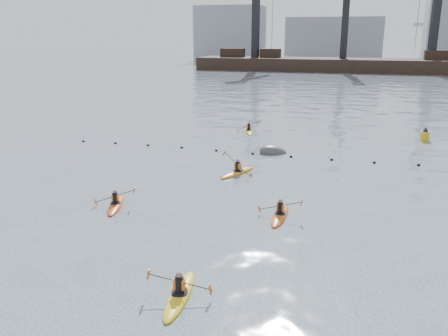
{
  "coord_description": "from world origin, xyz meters",
  "views": [
    {
      "loc": [
        6.0,
        -12.27,
        8.98
      ],
      "look_at": [
        -0.2,
        8.56,
        2.8
      ],
      "focal_mm": 38.0,
      "sensor_mm": 36.0,
      "label": 1
    }
  ],
  "objects_px": {
    "kayaker_3": "(238,172)",
    "nav_buoy": "(425,136)",
    "kayaker_5": "(249,131)",
    "kayaker_0": "(280,215)",
    "mooring_buoy": "(273,153)",
    "kayaker_2": "(116,204)",
    "kayaker_1": "(180,294)"
  },
  "relations": [
    {
      "from": "mooring_buoy",
      "to": "kayaker_1",
      "type": "bearing_deg",
      "value": -87.96
    },
    {
      "from": "kayaker_5",
      "to": "mooring_buoy",
      "type": "xyz_separation_m",
      "value": [
        3.83,
        -7.53,
        -0.1
      ]
    },
    {
      "from": "kayaker_3",
      "to": "nav_buoy",
      "type": "relative_size",
      "value": 2.66
    },
    {
      "from": "kayaker_2",
      "to": "kayaker_3",
      "type": "height_order",
      "value": "kayaker_3"
    },
    {
      "from": "kayaker_0",
      "to": "kayaker_1",
      "type": "xyz_separation_m",
      "value": [
        -2.06,
        -8.62,
        0.0
      ]
    },
    {
      "from": "kayaker_3",
      "to": "kayaker_5",
      "type": "xyz_separation_m",
      "value": [
        -2.59,
        13.76,
        -0.01
      ]
    },
    {
      "from": "kayaker_2",
      "to": "kayaker_3",
      "type": "distance_m",
      "value": 9.17
    },
    {
      "from": "kayaker_1",
      "to": "nav_buoy",
      "type": "xyz_separation_m",
      "value": [
        11.0,
        29.78,
        0.3
      ]
    },
    {
      "from": "kayaker_2",
      "to": "mooring_buoy",
      "type": "height_order",
      "value": "kayaker_2"
    },
    {
      "from": "kayaker_1",
      "to": "kayaker_3",
      "type": "relative_size",
      "value": 0.99
    },
    {
      "from": "kayaker_3",
      "to": "kayaker_2",
      "type": "bearing_deg",
      "value": -99.3
    },
    {
      "from": "kayaker_0",
      "to": "mooring_buoy",
      "type": "xyz_separation_m",
      "value": [
        -2.83,
        13.06,
        -0.1
      ]
    },
    {
      "from": "kayaker_0",
      "to": "kayaker_5",
      "type": "bearing_deg",
      "value": 108.12
    },
    {
      "from": "kayaker_2",
      "to": "kayaker_1",
      "type": "bearing_deg",
      "value": -67.62
    },
    {
      "from": "kayaker_0",
      "to": "kayaker_3",
      "type": "height_order",
      "value": "kayaker_3"
    },
    {
      "from": "kayaker_0",
      "to": "kayaker_5",
      "type": "height_order",
      "value": "kayaker_5"
    },
    {
      "from": "mooring_buoy",
      "to": "kayaker_2",
      "type": "bearing_deg",
      "value": -112.95
    },
    {
      "from": "kayaker_0",
      "to": "kayaker_5",
      "type": "relative_size",
      "value": 0.97
    },
    {
      "from": "nav_buoy",
      "to": "kayaker_0",
      "type": "bearing_deg",
      "value": -112.9
    },
    {
      "from": "kayaker_3",
      "to": "mooring_buoy",
      "type": "distance_m",
      "value": 6.35
    },
    {
      "from": "kayaker_1",
      "to": "kayaker_0",
      "type": "bearing_deg",
      "value": 69.51
    },
    {
      "from": "kayaker_2",
      "to": "kayaker_5",
      "type": "distance_m",
      "value": 21.72
    },
    {
      "from": "kayaker_5",
      "to": "mooring_buoy",
      "type": "bearing_deg",
      "value": -80.5
    },
    {
      "from": "kayaker_0",
      "to": "mooring_buoy",
      "type": "height_order",
      "value": "kayaker_0"
    },
    {
      "from": "kayaker_1",
      "to": "kayaker_5",
      "type": "bearing_deg",
      "value": 91.89
    },
    {
      "from": "kayaker_5",
      "to": "nav_buoy",
      "type": "distance_m",
      "value": 15.61
    },
    {
      "from": "kayaker_2",
      "to": "mooring_buoy",
      "type": "bearing_deg",
      "value": 47.85
    },
    {
      "from": "kayaker_3",
      "to": "nav_buoy",
      "type": "distance_m",
      "value": 19.35
    },
    {
      "from": "kayaker_5",
      "to": "mooring_buoy",
      "type": "distance_m",
      "value": 8.45
    },
    {
      "from": "mooring_buoy",
      "to": "nav_buoy",
      "type": "distance_m",
      "value": 14.3
    },
    {
      "from": "kayaker_3",
      "to": "mooring_buoy",
      "type": "bearing_deg",
      "value": 100.57
    },
    {
      "from": "mooring_buoy",
      "to": "kayaker_5",
      "type": "bearing_deg",
      "value": 116.93
    }
  ]
}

